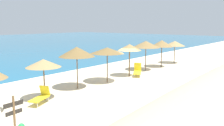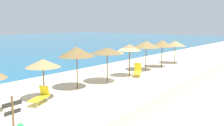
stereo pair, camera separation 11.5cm
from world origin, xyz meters
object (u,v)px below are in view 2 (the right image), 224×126
(beach_umbrella_5, at_px, (146,44))
(wooden_signpost, at_px, (13,114))
(beach_umbrella_3, at_px, (107,51))
(beach_umbrella_1, at_px, (43,63))
(beach_umbrella_4, at_px, (130,47))
(beach_umbrella_6, at_px, (162,44))
(beach_umbrella_2, at_px, (77,52))
(beach_umbrella_7, at_px, (175,44))
(lounge_chair_1, at_px, (138,71))
(lounge_chair_2, at_px, (40,96))
(beach_ball, at_px, (20,126))

(beach_umbrella_5, distance_m, wooden_signpost, 16.62)
(beach_umbrella_3, bearing_deg, beach_umbrella_1, 179.49)
(beach_umbrella_4, xyz_separation_m, beach_umbrella_6, (6.01, 0.08, -0.04))
(beach_umbrella_2, bearing_deg, beach_umbrella_1, -172.39)
(beach_umbrella_7, distance_m, wooden_signpost, 22.32)
(beach_umbrella_4, bearing_deg, wooden_signpost, -164.97)
(beach_umbrella_1, height_order, beach_umbrella_5, beach_umbrella_5)
(lounge_chair_1, bearing_deg, lounge_chair_2, 58.92)
(beach_umbrella_3, bearing_deg, lounge_chair_2, -176.81)
(beach_umbrella_5, relative_size, beach_ball, 10.14)
(beach_umbrella_5, xyz_separation_m, beach_umbrella_6, (2.65, -0.33, -0.07))
(beach_umbrella_5, xyz_separation_m, beach_ball, (-15.38, -3.06, -2.42))
(beach_umbrella_1, bearing_deg, beach_umbrella_3, -0.51)
(beach_umbrella_1, bearing_deg, lounge_chair_1, -3.00)
(beach_umbrella_6, xyz_separation_m, lounge_chair_2, (-15.33, -0.38, -2.07))
(beach_umbrella_2, xyz_separation_m, beach_ball, (-6.35, -3.17, -2.48))
(beach_umbrella_4, distance_m, lounge_chair_1, 2.24)
(beach_umbrella_4, bearing_deg, lounge_chair_1, -29.55)
(beach_umbrella_6, bearing_deg, beach_umbrella_1, 179.89)
(beach_umbrella_3, height_order, beach_umbrella_7, beach_umbrella_3)
(lounge_chair_2, bearing_deg, beach_umbrella_2, -99.65)
(beach_umbrella_4, height_order, beach_ball, beach_umbrella_4)
(beach_ball, bearing_deg, beach_umbrella_2, 26.50)
(beach_ball, bearing_deg, wooden_signpost, -133.39)
(beach_umbrella_1, xyz_separation_m, beach_umbrella_4, (8.74, -0.10, 0.30))
(beach_umbrella_3, xyz_separation_m, lounge_chair_1, (3.61, -0.44, -2.06))
(beach_umbrella_5, bearing_deg, beach_umbrella_2, 179.32)
(beach_umbrella_2, bearing_deg, beach_umbrella_3, -9.62)
(beach_umbrella_3, height_order, wooden_signpost, beach_umbrella_3)
(beach_umbrella_1, height_order, lounge_chair_2, beach_umbrella_1)
(beach_umbrella_2, distance_m, wooden_signpost, 8.24)
(beach_umbrella_7, bearing_deg, beach_ball, -172.56)
(beach_umbrella_2, relative_size, wooden_signpost, 1.63)
(beach_umbrella_3, distance_m, beach_ball, 9.77)
(lounge_chair_2, xyz_separation_m, wooden_signpost, (-3.42, -3.11, 0.66))
(lounge_chair_1, distance_m, beach_ball, 12.90)
(beach_umbrella_2, bearing_deg, lounge_chair_2, -167.36)
(beach_umbrella_3, distance_m, beach_umbrella_5, 6.30)
(beach_umbrella_1, distance_m, beach_umbrella_5, 12.12)
(beach_umbrella_6, bearing_deg, beach_umbrella_7, 0.88)
(beach_umbrella_4, distance_m, beach_umbrella_6, 6.01)
(beach_umbrella_1, xyz_separation_m, wooden_signpost, (-3.99, -3.52, -1.15))
(beach_umbrella_4, bearing_deg, beach_umbrella_7, 0.78)
(lounge_chair_2, bearing_deg, beach_umbrella_4, -110.41)
(wooden_signpost, relative_size, beach_ball, 6.39)
(lounge_chair_2, bearing_deg, beach_umbrella_5, -109.06)
(beach_umbrella_2, bearing_deg, wooden_signpost, -150.93)
(beach_umbrella_3, xyz_separation_m, wooden_signpost, (-9.81, -3.47, -1.42))
(lounge_chair_1, height_order, wooden_signpost, wooden_signpost)
(beach_umbrella_3, distance_m, beach_umbrella_6, 8.94)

